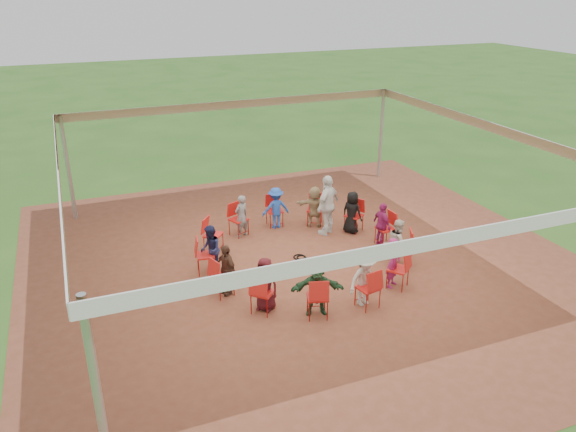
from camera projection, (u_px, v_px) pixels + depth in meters
name	position (u px, v px, depth m)	size (l,w,h in m)	color
ground	(304.00, 263.00, 13.61)	(80.00, 80.00, 0.00)	#2B561B
dirt_patch	(304.00, 263.00, 13.60)	(13.00, 13.00, 0.00)	brown
tent	(305.00, 170.00, 12.69)	(10.33, 10.33, 3.00)	#B2B2B7
chair_0	(403.00, 248.00, 13.36)	(0.42, 0.44, 0.90)	red
chair_1	(386.00, 229.00, 14.37)	(0.42, 0.44, 0.90)	red
chair_2	(354.00, 216.00, 15.17)	(0.42, 0.44, 0.90)	red
chair_3	(315.00, 210.00, 15.57)	(0.42, 0.44, 0.90)	red
chair_4	(275.00, 211.00, 15.48)	(0.42, 0.44, 0.90)	red
chair_5	(239.00, 220.00, 14.92)	(0.42, 0.44, 0.90)	red
chair_6	(213.00, 235.00, 14.02)	(0.42, 0.44, 0.90)	red
chair_7	(206.00, 255.00, 12.98)	(0.42, 0.44, 0.90)	red
chair_8	(222.00, 277.00, 12.05)	(0.42, 0.44, 0.90)	red
chair_9	(263.00, 293.00, 11.43)	(0.42, 0.44, 0.90)	red
chair_10	(317.00, 297.00, 11.27)	(0.42, 0.44, 0.90)	red
chair_11	(368.00, 288.00, 11.61)	(0.42, 0.44, 0.90)	red
chair_12	(398.00, 269.00, 12.36)	(0.42, 0.44, 0.90)	red
person_seated_0	(398.00, 242.00, 13.31)	(0.57, 0.33, 1.16)	#BAB3A5
person_seated_1	(382.00, 225.00, 14.27)	(0.68, 0.35, 1.16)	#961E5C
person_seated_2	(352.00, 212.00, 15.03)	(0.57, 0.32, 1.16)	black
person_seated_3	(315.00, 207.00, 15.41)	(1.08, 0.40, 1.16)	tan
person_seated_4	(276.00, 208.00, 15.32)	(0.75, 0.37, 1.16)	#1E4AAB
person_seated_5	(241.00, 216.00, 14.79)	(0.42, 0.28, 1.16)	slate
person_seated_6	(210.00, 250.00, 12.95)	(0.57, 0.33, 1.16)	#1C1F44
person_seated_7	(226.00, 269.00, 12.07)	(0.68, 0.35, 1.16)	#503224
person_seated_8	(265.00, 284.00, 11.48)	(0.57, 0.32, 1.16)	#410F14
person_seated_9	(317.00, 288.00, 11.33)	(1.08, 0.40, 1.16)	#204828
person_seated_10	(365.00, 280.00, 11.65)	(0.75, 0.37, 1.16)	#BAB3A5
person_seated_11	(393.00, 262.00, 12.36)	(0.42, 0.28, 1.16)	#961E5C
standing_person	(328.00, 205.00, 14.87)	(0.96, 0.49, 1.64)	silver
cable_coil	(300.00, 257.00, 13.84)	(0.39, 0.39, 0.03)	black
laptop	(391.00, 244.00, 13.33)	(0.33, 0.36, 0.20)	#B7B7BC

